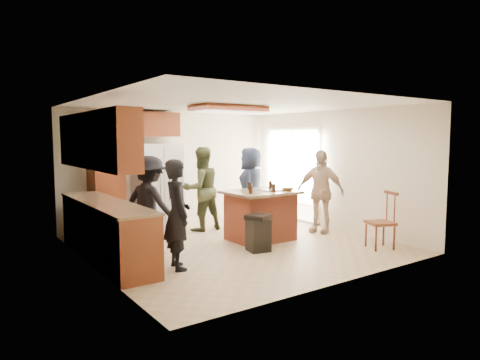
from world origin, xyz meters
TOP-DOWN VIEW (x-y plane):
  - room_shell at (4.37, 1.64)m, footprint 8.00×5.20m
  - person_front_left at (-1.50, -0.69)m, footprint 0.53×0.66m
  - person_behind_left at (0.11, 1.41)m, footprint 0.85×0.53m
  - person_behind_right at (1.22, 1.17)m, footprint 0.98×0.98m
  - person_side_right at (2.00, -0.12)m, footprint 0.86×1.10m
  - person_counter at (-1.45, 0.42)m, footprint 0.86×1.15m
  - left_cabinetry at (-2.24, 0.40)m, footprint 0.64×3.00m
  - back_wall_units at (-1.33, 2.20)m, footprint 1.80×0.60m
  - refrigerator at (-0.55, 2.12)m, footprint 0.90×0.76m
  - kitchen_island at (0.60, 0.04)m, footprint 1.28×1.03m
  - island_items at (0.83, -0.06)m, footprint 1.00×0.63m
  - trash_bin at (0.07, -0.58)m, footprint 0.47×0.47m
  - spindle_chair at (1.93, -1.67)m, footprint 0.55×0.55m

SIDE VIEW (x-z plane):
  - trash_bin at x=0.07m, z-range 0.00..0.63m
  - spindle_chair at x=1.93m, z-range -0.04..0.95m
  - kitchen_island at x=0.60m, z-range 0.01..0.94m
  - person_front_left at x=-1.50m, z-range 0.00..1.61m
  - person_counter at x=-1.45m, z-range 0.00..1.62m
  - person_side_right at x=2.00m, z-range 0.00..1.68m
  - person_behind_right at x=1.22m, z-range 0.00..1.72m
  - room_shell at x=4.37m, z-range -1.63..3.37m
  - person_behind_left at x=0.11m, z-range 0.00..1.74m
  - refrigerator at x=-0.55m, z-range 0.00..1.80m
  - left_cabinetry at x=-2.24m, z-range -0.19..2.11m
  - island_items at x=0.83m, z-range 0.89..1.04m
  - back_wall_units at x=-1.33m, z-range 0.15..2.60m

